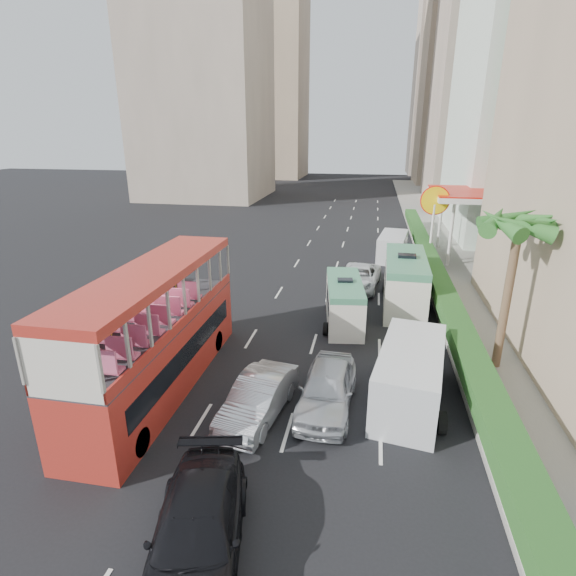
% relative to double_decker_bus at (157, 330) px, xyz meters
% --- Properties ---
extents(ground_plane, '(200.00, 200.00, 0.00)m').
position_rel_double_decker_bus_xyz_m(ground_plane, '(6.00, 0.00, -2.53)').
color(ground_plane, black).
rests_on(ground_plane, ground).
extents(double_decker_bus, '(2.50, 11.00, 5.06)m').
position_rel_double_decker_bus_xyz_m(double_decker_bus, '(0.00, 0.00, 0.00)').
color(double_decker_bus, '#B52B20').
rests_on(double_decker_bus, ground).
extents(car_silver_lane_a, '(2.33, 4.80, 1.51)m').
position_rel_double_decker_bus_xyz_m(car_silver_lane_a, '(4.38, -1.28, -2.53)').
color(car_silver_lane_a, silver).
rests_on(car_silver_lane_a, ground).
extents(car_silver_lane_b, '(2.17, 4.93, 1.65)m').
position_rel_double_decker_bus_xyz_m(car_silver_lane_b, '(6.79, -0.27, -2.53)').
color(car_silver_lane_b, silver).
rests_on(car_silver_lane_b, ground).
extents(car_black, '(3.27, 5.76, 1.57)m').
position_rel_double_decker_bus_xyz_m(car_black, '(4.36, -7.20, -2.53)').
color(car_black, black).
rests_on(car_black, ground).
extents(van_asset, '(3.06, 5.57, 1.48)m').
position_rel_double_decker_bus_xyz_m(van_asset, '(7.47, 13.92, -2.53)').
color(van_asset, silver).
rests_on(van_asset, ground).
extents(minibus_near, '(2.45, 5.53, 2.37)m').
position_rel_double_decker_bus_xyz_m(minibus_near, '(6.86, 7.94, -1.35)').
color(minibus_near, silver).
rests_on(minibus_near, ground).
extents(minibus_far, '(2.41, 6.86, 3.02)m').
position_rel_double_decker_bus_xyz_m(minibus_far, '(10.20, 11.11, -1.02)').
color(minibus_far, silver).
rests_on(minibus_far, ground).
extents(panel_van_near, '(3.12, 5.89, 2.24)m').
position_rel_double_decker_bus_xyz_m(panel_van_near, '(9.85, 0.74, -1.41)').
color(panel_van_near, silver).
rests_on(panel_van_near, ground).
extents(panel_van_far, '(2.69, 5.27, 2.02)m').
position_rel_double_decker_bus_xyz_m(panel_van_far, '(9.88, 21.92, -1.52)').
color(panel_van_far, silver).
rests_on(panel_van_far, ground).
extents(sidewalk, '(6.00, 120.00, 0.18)m').
position_rel_double_decker_bus_xyz_m(sidewalk, '(15.00, 25.00, -2.44)').
color(sidewalk, '#99968C').
rests_on(sidewalk, ground).
extents(kerb_wall, '(0.30, 44.00, 1.00)m').
position_rel_double_decker_bus_xyz_m(kerb_wall, '(12.20, 14.00, -1.85)').
color(kerb_wall, silver).
rests_on(kerb_wall, sidewalk).
extents(hedge, '(1.10, 44.00, 0.70)m').
position_rel_double_decker_bus_xyz_m(hedge, '(12.20, 14.00, -1.00)').
color(hedge, '#2D6626').
rests_on(hedge, kerb_wall).
extents(palm_tree, '(0.36, 0.36, 6.40)m').
position_rel_double_decker_bus_xyz_m(palm_tree, '(13.80, 4.00, 0.85)').
color(palm_tree, brown).
rests_on(palm_tree, sidewalk).
extents(shell_station, '(6.50, 8.00, 5.50)m').
position_rel_double_decker_bus_xyz_m(shell_station, '(16.00, 23.00, 0.22)').
color(shell_station, silver).
rests_on(shell_station, ground).
extents(tower_mid, '(16.00, 16.00, 50.00)m').
position_rel_double_decker_bus_xyz_m(tower_mid, '(24.00, 58.00, 22.47)').
color(tower_mid, '#B29F8C').
rests_on(tower_mid, ground).
extents(tower_far_a, '(14.00, 14.00, 44.00)m').
position_rel_double_decker_bus_xyz_m(tower_far_a, '(23.00, 82.00, 19.47)').
color(tower_far_a, tan).
rests_on(tower_far_a, ground).
extents(tower_far_b, '(14.00, 14.00, 40.00)m').
position_rel_double_decker_bus_xyz_m(tower_far_b, '(23.00, 104.00, 17.47)').
color(tower_far_b, '#B29F8C').
rests_on(tower_far_b, ground).
extents(tower_left_a, '(18.00, 18.00, 52.00)m').
position_rel_double_decker_bus_xyz_m(tower_left_a, '(-18.00, 55.00, 23.47)').
color(tower_left_a, '#B29F8C').
rests_on(tower_left_a, ground).
extents(tower_left_b, '(16.00, 16.00, 46.00)m').
position_rel_double_decker_bus_xyz_m(tower_left_b, '(-16.00, 90.00, 20.47)').
color(tower_left_b, tan).
rests_on(tower_left_b, ground).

